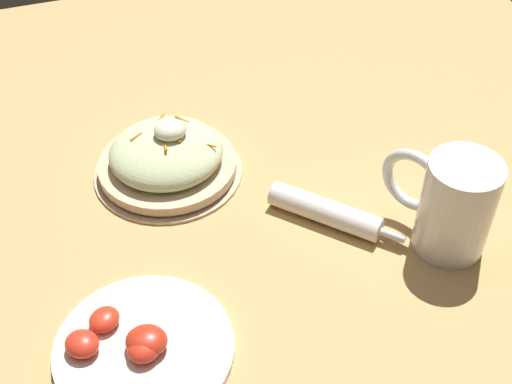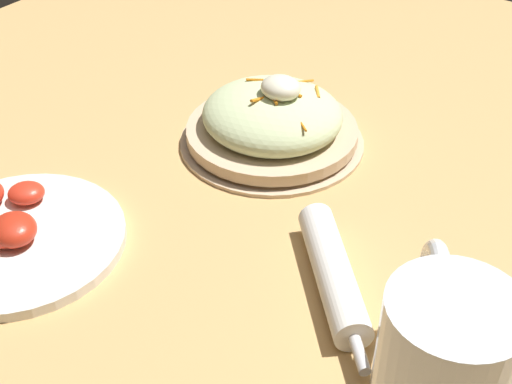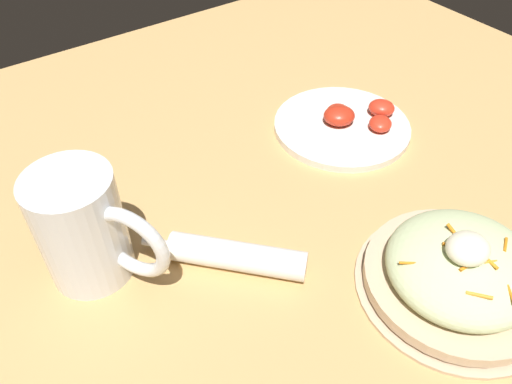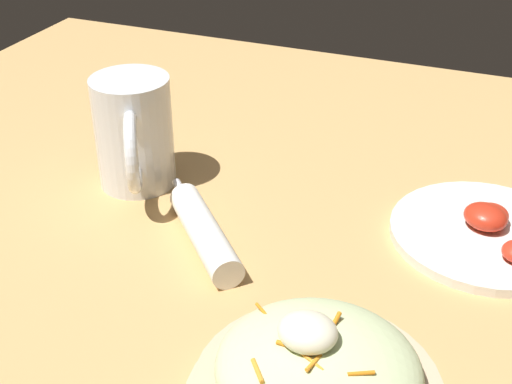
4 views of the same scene
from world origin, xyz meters
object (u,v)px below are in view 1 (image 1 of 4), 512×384
salad_plate (167,158)px  tomato_plate (140,346)px  beer_mug (452,210)px  napkin_roll (326,212)px

salad_plate → tomato_plate: size_ratio=1.05×
beer_mug → napkin_roll: bearing=-33.8°
beer_mug → napkin_roll: (0.14, -0.09, -0.04)m
salad_plate → tomato_plate: bearing=70.1°
salad_plate → napkin_roll: bearing=137.1°
salad_plate → tomato_plate: salad_plate is taller
beer_mug → tomato_plate: beer_mug is taller
napkin_roll → tomato_plate: bearing=23.6°
beer_mug → napkin_roll: beer_mug is taller
napkin_roll → tomato_plate: size_ratio=0.75×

